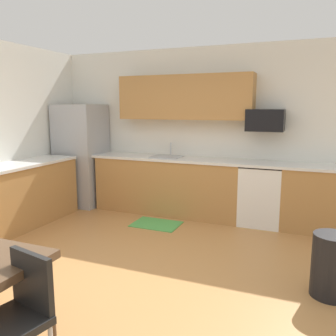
% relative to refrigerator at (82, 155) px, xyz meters
% --- Properties ---
extents(ground_plane, '(12.00, 12.00, 0.00)m').
position_rel_refrigerator_xyz_m(ground_plane, '(2.18, -2.22, -0.90)').
color(ground_plane, '#B77F47').
extents(wall_back, '(5.80, 0.10, 2.70)m').
position_rel_refrigerator_xyz_m(wall_back, '(2.18, 0.43, 0.45)').
color(wall_back, silver).
rests_on(wall_back, ground).
extents(cabinet_run_back, '(2.43, 0.60, 0.90)m').
position_rel_refrigerator_xyz_m(cabinet_run_back, '(1.65, 0.08, -0.45)').
color(cabinet_run_back, '#AD7A42').
rests_on(cabinet_run_back, ground).
extents(cabinet_run_back_right, '(1.12, 0.60, 0.90)m').
position_rel_refrigerator_xyz_m(cabinet_run_back_right, '(4.02, 0.08, -0.45)').
color(cabinet_run_back_right, '#AD7A42').
rests_on(cabinet_run_back_right, ground).
extents(cabinet_run_left, '(0.60, 2.00, 0.90)m').
position_rel_refrigerator_xyz_m(cabinet_run_left, '(-0.12, -1.42, -0.45)').
color(cabinet_run_left, '#AD7A42').
rests_on(cabinet_run_left, ground).
extents(countertop_back, '(4.80, 0.64, 0.04)m').
position_rel_refrigerator_xyz_m(countertop_back, '(2.18, 0.08, 0.02)').
color(countertop_back, silver).
rests_on(countertop_back, cabinet_run_back).
extents(countertop_left, '(0.64, 2.00, 0.04)m').
position_rel_refrigerator_xyz_m(countertop_left, '(-0.12, -1.42, 0.02)').
color(countertop_left, silver).
rests_on(countertop_left, cabinet_run_left).
extents(upper_cabinets_back, '(2.20, 0.34, 0.70)m').
position_rel_refrigerator_xyz_m(upper_cabinets_back, '(1.88, 0.21, 1.00)').
color(upper_cabinets_back, '#AD7A42').
extents(refrigerator, '(0.76, 0.70, 1.79)m').
position_rel_refrigerator_xyz_m(refrigerator, '(0.00, 0.00, 0.00)').
color(refrigerator, '#9EA0A5').
rests_on(refrigerator, ground).
extents(oven_range, '(0.60, 0.60, 0.91)m').
position_rel_refrigerator_xyz_m(oven_range, '(3.16, 0.08, -0.44)').
color(oven_range, white).
rests_on(oven_range, ground).
extents(microwave, '(0.54, 0.36, 0.32)m').
position_rel_refrigerator_xyz_m(microwave, '(3.16, 0.18, 0.66)').
color(microwave, black).
extents(sink_basin, '(0.48, 0.40, 0.14)m').
position_rel_refrigerator_xyz_m(sink_basin, '(1.62, 0.08, -0.02)').
color(sink_basin, '#A5A8AD').
rests_on(sink_basin, countertop_back).
extents(sink_faucet, '(0.02, 0.02, 0.24)m').
position_rel_refrigerator_xyz_m(sink_faucet, '(1.62, 0.26, 0.14)').
color(sink_faucet, '#B2B5BA').
rests_on(sink_faucet, countertop_back).
extents(chair_near_table, '(0.48, 0.48, 0.85)m').
position_rel_refrigerator_xyz_m(chair_near_table, '(2.20, -3.72, -0.39)').
color(chair_near_table, black).
rests_on(chair_near_table, ground).
extents(trash_bin, '(0.36, 0.36, 0.60)m').
position_rel_refrigerator_xyz_m(trash_bin, '(4.06, -1.81, -0.60)').
color(trash_bin, black).
rests_on(trash_bin, ground).
extents(floor_mat, '(0.70, 0.50, 0.01)m').
position_rel_refrigerator_xyz_m(floor_mat, '(1.72, -0.57, -0.89)').
color(floor_mat, '#4CA54C').
rests_on(floor_mat, ground).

